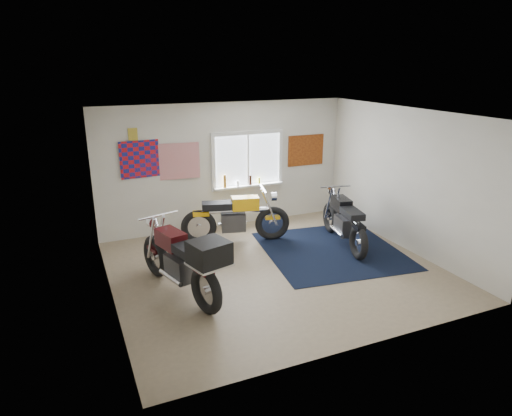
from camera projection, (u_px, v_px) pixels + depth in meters
name	position (u px, v px, depth m)	size (l,w,h in m)	color
ground	(275.00, 269.00, 8.04)	(5.50, 5.50, 0.00)	#9E896B
room_shell	(276.00, 179.00, 7.53)	(5.50, 5.50, 5.50)	white
navy_rug	(331.00, 250.00, 8.84)	(2.50, 2.60, 0.01)	black
window_assembly	(248.00, 163.00, 9.96)	(1.66, 0.17, 1.26)	white
oil_bottles	(238.00, 181.00, 9.92)	(0.87, 0.07, 0.28)	brown
flag_display	(133.00, 134.00, 8.83)	(1.60, 0.10, 1.17)	red
triumph_poster	(306.00, 150.00, 10.46)	(0.90, 0.03, 0.70)	#A54C14
yellow_triumph	(235.00, 219.00, 9.14)	(2.17, 0.80, 1.11)	black
black_chrome_bike	(344.00, 222.00, 9.00)	(0.70, 2.09, 1.08)	black
maroon_tourer	(184.00, 261.00, 6.92)	(1.04, 2.27, 1.16)	black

